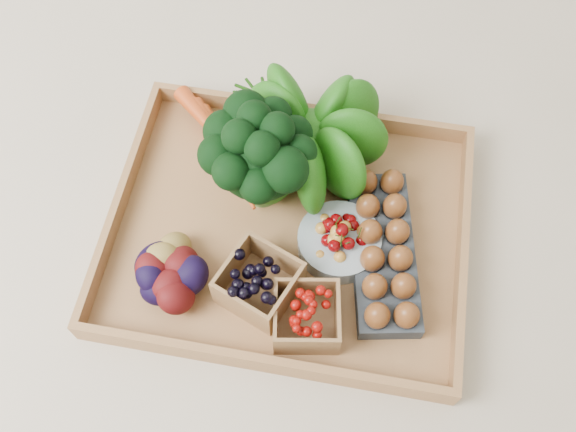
% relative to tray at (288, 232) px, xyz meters
% --- Properties ---
extents(ground, '(4.00, 4.00, 0.00)m').
position_rel_tray_xyz_m(ground, '(0.00, 0.00, -0.01)').
color(ground, beige).
rests_on(ground, ground).
extents(tray, '(0.55, 0.45, 0.01)m').
position_rel_tray_xyz_m(tray, '(0.00, 0.00, 0.00)').
color(tray, '#A87746').
rests_on(tray, ground).
extents(carrots, '(0.20, 0.14, 0.05)m').
position_rel_tray_xyz_m(carrots, '(-0.14, 0.13, 0.03)').
color(carrots, '#C54516').
rests_on(carrots, tray).
extents(lettuce, '(0.17, 0.17, 0.17)m').
position_rel_tray_xyz_m(lettuce, '(0.01, 0.13, 0.09)').
color(lettuce, '#164F0C').
rests_on(lettuce, tray).
extents(broccoli, '(0.18, 0.18, 0.14)m').
position_rel_tray_xyz_m(broccoli, '(-0.05, 0.06, 0.08)').
color(broccoli, black).
rests_on(broccoli, tray).
extents(cherry_bowl, '(0.13, 0.13, 0.03)m').
position_rel_tray_xyz_m(cherry_bowl, '(0.08, -0.02, 0.02)').
color(cherry_bowl, '#8C9EA5').
rests_on(cherry_bowl, tray).
extents(egg_carton, '(0.14, 0.28, 0.03)m').
position_rel_tray_xyz_m(egg_carton, '(0.15, -0.02, 0.02)').
color(egg_carton, '#343B43').
rests_on(egg_carton, tray).
extents(potatoes, '(0.14, 0.14, 0.08)m').
position_rel_tray_xyz_m(potatoes, '(-0.16, -0.12, 0.05)').
color(potatoes, '#430A0B').
rests_on(potatoes, tray).
extents(punnet_blackberry, '(0.13, 0.13, 0.07)m').
position_rel_tray_xyz_m(punnet_blackberry, '(-0.02, -0.11, 0.04)').
color(punnet_blackberry, black).
rests_on(punnet_blackberry, tray).
extents(punnet_raspberry, '(0.11, 0.11, 0.06)m').
position_rel_tray_xyz_m(punnet_raspberry, '(0.05, -0.15, 0.04)').
color(punnet_raspberry, maroon).
rests_on(punnet_raspberry, tray).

